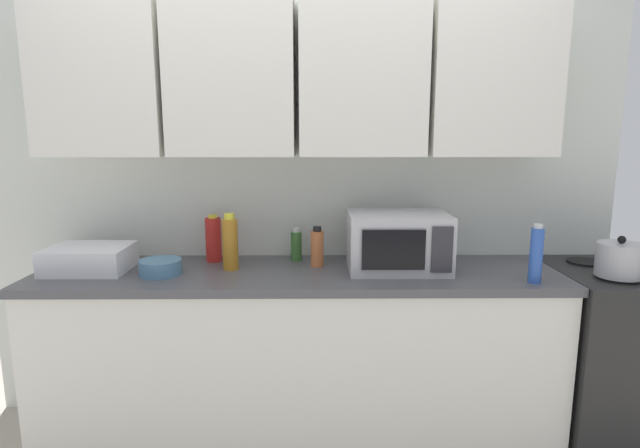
# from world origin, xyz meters

# --- Properties ---
(wall_back_with_cabinets) EXTENTS (3.40, 0.38, 2.60)m
(wall_back_with_cabinets) POSITION_xyz_m (0.00, -0.07, 1.58)
(wall_back_with_cabinets) COLOR silver
(wall_back_with_cabinets) RESTS_ON ground_plane
(counter_run) EXTENTS (2.53, 0.63, 0.90)m
(counter_run) POSITION_xyz_m (0.00, -0.30, 0.45)
(counter_run) COLOR white
(counter_run) RESTS_ON ground_plane
(stove_range) EXTENTS (0.76, 0.64, 0.91)m
(stove_range) POSITION_xyz_m (1.65, -0.32, 0.45)
(stove_range) COLOR black
(stove_range) RESTS_ON ground_plane
(kettle) EXTENTS (0.20, 0.20, 0.19)m
(kettle) POSITION_xyz_m (1.48, -0.46, 0.99)
(kettle) COLOR #B2B2B7
(kettle) RESTS_ON stove_range
(microwave) EXTENTS (0.48, 0.37, 0.28)m
(microwave) POSITION_xyz_m (0.49, -0.29, 1.04)
(microwave) COLOR #B7B7BC
(microwave) RESTS_ON counter_run
(dish_rack) EXTENTS (0.38, 0.30, 0.12)m
(dish_rack) POSITION_xyz_m (-1.01, -0.30, 0.96)
(dish_rack) COLOR silver
(dish_rack) RESTS_ON counter_run
(bottle_spice_jar) EXTENTS (0.06, 0.06, 0.20)m
(bottle_spice_jar) POSITION_xyz_m (0.10, -0.23, 0.99)
(bottle_spice_jar) COLOR #BC6638
(bottle_spice_jar) RESTS_ON counter_run
(bottle_green_oil) EXTENTS (0.06, 0.06, 0.17)m
(bottle_green_oil) POSITION_xyz_m (-0.01, -0.10, 0.98)
(bottle_green_oil) COLOR #386B2D
(bottle_green_oil) RESTS_ON counter_run
(bottle_blue_cleaner) EXTENTS (0.06, 0.06, 0.27)m
(bottle_blue_cleaner) POSITION_xyz_m (1.07, -0.52, 1.03)
(bottle_blue_cleaner) COLOR #2D56B7
(bottle_blue_cleaner) RESTS_ON counter_run
(bottle_red_sauce) EXTENTS (0.08, 0.08, 0.25)m
(bottle_red_sauce) POSITION_xyz_m (-0.44, -0.12, 1.02)
(bottle_red_sauce) COLOR red
(bottle_red_sauce) RESTS_ON counter_run
(bottle_amber_vinegar) EXTENTS (0.08, 0.08, 0.28)m
(bottle_amber_vinegar) POSITION_xyz_m (-0.33, -0.28, 1.03)
(bottle_amber_vinegar) COLOR #AD701E
(bottle_amber_vinegar) RESTS_ON counter_run
(bowl_ceramic_small) EXTENTS (0.20, 0.20, 0.07)m
(bowl_ceramic_small) POSITION_xyz_m (-0.65, -0.37, 0.94)
(bowl_ceramic_small) COLOR teal
(bowl_ceramic_small) RESTS_ON counter_run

